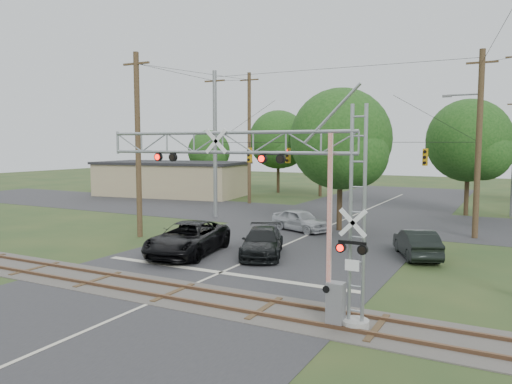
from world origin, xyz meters
The scene contains 14 objects.
ground centered at (0.00, 0.00, 0.00)m, with size 160.00×160.00×0.00m, color #253D1C.
road_main centered at (0.00, 10.00, 0.01)m, with size 14.00×90.00×0.02m, color #2B2B2E.
road_cross centered at (0.00, 24.00, 0.01)m, with size 90.00×12.00×0.02m, color #2B2B2E.
railroad_track centered at (0.00, 2.00, 0.03)m, with size 90.00×3.20×0.17m.
crossing_gantry centered at (4.35, 1.64, 4.35)m, with size 10.29×0.90×7.06m.
traffic_signal_span centered at (0.93, 20.00, 5.63)m, with size 19.34×0.36×11.50m.
pickup_black centered at (-3.56, 7.94, 0.86)m, with size 2.84×6.16×1.71m, color black.
car_dark centered at (0.06, 9.51, 0.72)m, with size 2.02×4.98×1.44m, color black.
sedan_silver centered at (-1.06, 17.29, 0.74)m, with size 1.74×4.33×1.48m, color #A6A8AD.
suv_dark centered at (7.26, 12.88, 0.74)m, with size 1.56×4.47×1.47m, color black.
commercial_building centered at (-22.94, 31.97, 1.92)m, with size 17.35×10.48×3.82m.
streetlight centered at (8.91, 24.72, 5.29)m, with size 2.52×0.26×9.47m.
utility_poles centered at (3.00, 22.61, 6.25)m, with size 25.78×29.82×13.46m.
treeline centered at (1.01, 34.57, 5.96)m, with size 50.21×28.47×9.78m.
Camera 1 is at (11.74, -13.30, 5.85)m, focal length 35.00 mm.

